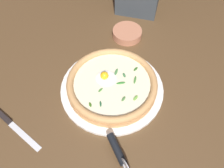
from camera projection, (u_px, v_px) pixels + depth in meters
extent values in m
cube|color=brown|center=(108.00, 100.00, 0.84)|extent=(2.40, 2.40, 0.03)
cylinder|color=white|center=(112.00, 88.00, 0.84)|extent=(0.36, 0.36, 0.01)
cylinder|color=tan|center=(112.00, 85.00, 0.82)|extent=(0.31, 0.31, 0.02)
torus|color=tan|center=(112.00, 82.00, 0.81)|extent=(0.31, 0.31, 0.02)
cylinder|color=#F5EBC3|center=(112.00, 83.00, 0.81)|extent=(0.26, 0.26, 0.00)
ellipsoid|color=white|center=(106.00, 78.00, 0.82)|extent=(0.07, 0.07, 0.01)
sphere|color=yellow|center=(104.00, 76.00, 0.81)|extent=(0.03, 0.03, 0.03)
ellipsoid|color=#497A3F|center=(124.00, 99.00, 0.77)|extent=(0.02, 0.02, 0.01)
ellipsoid|color=#4D8A40|center=(101.00, 89.00, 0.79)|extent=(0.02, 0.02, 0.01)
ellipsoid|color=#396D1E|center=(90.00, 105.00, 0.76)|extent=(0.02, 0.02, 0.01)
ellipsoid|color=#326627|center=(136.00, 69.00, 0.84)|extent=(0.02, 0.02, 0.00)
ellipsoid|color=#61983A|center=(136.00, 98.00, 0.77)|extent=(0.02, 0.02, 0.01)
ellipsoid|color=#3F7A47|center=(124.00, 75.00, 0.83)|extent=(0.02, 0.02, 0.01)
ellipsoid|color=#337E30|center=(121.00, 83.00, 0.81)|extent=(0.03, 0.01, 0.01)
ellipsoid|color=#407834|center=(135.00, 80.00, 0.82)|extent=(0.01, 0.03, 0.01)
ellipsoid|color=#498548|center=(116.00, 72.00, 0.83)|extent=(0.02, 0.04, 0.00)
ellipsoid|color=#2E6A3F|center=(101.00, 104.00, 0.76)|extent=(0.01, 0.03, 0.01)
cylinder|color=#BB7555|center=(127.00, 33.00, 0.99)|extent=(0.12, 0.12, 0.03)
cylinder|color=silver|center=(126.00, 168.00, 0.65)|extent=(0.02, 0.02, 0.01)
cylinder|color=black|center=(117.00, 149.00, 0.68)|extent=(0.07, 0.09, 0.02)
cube|color=silver|center=(24.00, 136.00, 0.74)|extent=(0.13, 0.09, 0.00)
cube|color=black|center=(2.00, 116.00, 0.78)|extent=(0.08, 0.06, 0.01)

